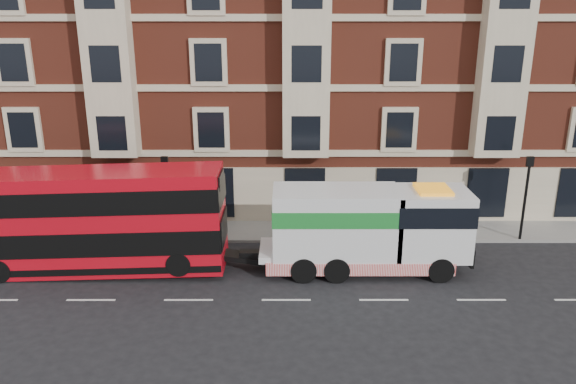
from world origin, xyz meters
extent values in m
plane|color=black|center=(0.00, 0.00, 0.00)|extent=(120.00, 120.00, 0.00)
cube|color=slate|center=(0.00, 7.50, 0.07)|extent=(90.00, 3.00, 0.15)
cube|color=maroon|center=(0.50, 15.00, 9.00)|extent=(45.00, 12.00, 18.00)
cylinder|color=black|center=(-6.00, 6.20, 2.15)|extent=(0.14, 0.14, 4.00)
cube|color=black|center=(-6.00, 6.20, 4.25)|extent=(0.35, 0.15, 0.50)
cylinder|color=black|center=(12.00, 6.20, 2.15)|extent=(0.14, 0.14, 4.00)
cube|color=black|center=(12.00, 6.20, 4.25)|extent=(0.35, 0.15, 0.50)
cube|color=red|center=(-8.57, 2.82, 2.42)|extent=(11.51, 2.57, 4.52)
cube|color=black|center=(-8.57, 2.82, 1.75)|extent=(11.55, 2.63, 1.08)
cube|color=black|center=(-8.57, 2.82, 3.60)|extent=(11.55, 2.63, 1.03)
cylinder|color=black|center=(-12.48, 3.98, 0.53)|extent=(1.07, 0.33, 1.07)
cylinder|color=black|center=(-4.67, 1.66, 0.84)|extent=(1.07, 0.33, 1.07)
cylinder|color=black|center=(-4.67, 3.98, 0.84)|extent=(1.07, 0.33, 1.07)
cube|color=silver|center=(3.43, 2.82, 0.98)|extent=(9.25, 2.36, 0.31)
cube|color=silver|center=(6.41, 2.82, 2.31)|extent=(3.29, 2.57, 2.98)
cube|color=silver|center=(2.19, 2.82, 2.36)|extent=(5.55, 2.57, 2.98)
cube|color=#1A772A|center=(2.19, 2.82, 2.88)|extent=(5.60, 2.61, 0.72)
cube|color=red|center=(3.22, 2.82, 0.62)|extent=(8.22, 2.63, 0.57)
cylinder|color=black|center=(6.72, 1.66, 0.57)|extent=(1.13, 0.36, 1.13)
cylinder|color=black|center=(6.72, 3.98, 0.57)|extent=(1.13, 0.36, 1.13)
cylinder|color=black|center=(2.19, 1.66, 0.57)|extent=(1.13, 0.41, 1.13)
cylinder|color=black|center=(2.19, 3.98, 0.57)|extent=(1.13, 0.41, 1.13)
cylinder|color=black|center=(0.76, 1.66, 0.57)|extent=(1.13, 0.41, 1.13)
cylinder|color=black|center=(0.76, 3.98, 0.57)|extent=(1.13, 0.41, 1.13)
cylinder|color=black|center=(-14.07, 5.74, 0.38)|extent=(0.78, 0.32, 0.76)
imported|color=black|center=(-12.17, 6.15, 1.08)|extent=(0.81, 0.76, 1.87)
camera|label=1|loc=(0.06, -20.53, 11.17)|focal=35.00mm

